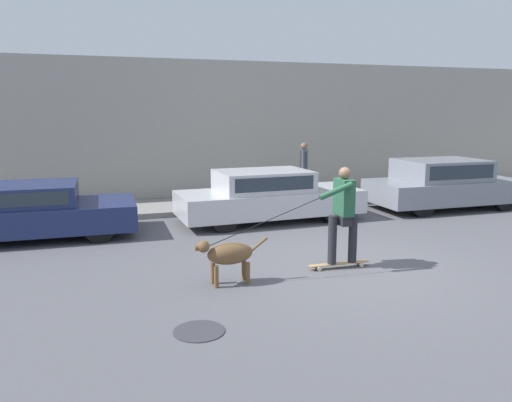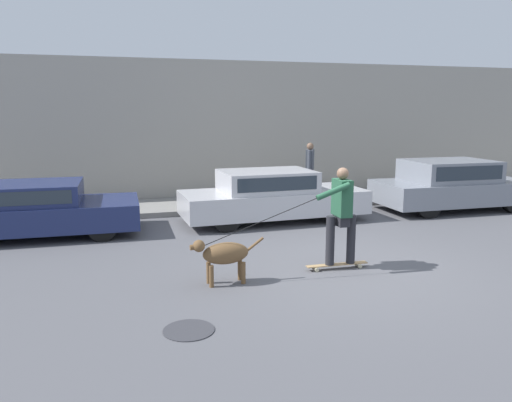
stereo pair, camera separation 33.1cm
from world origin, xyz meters
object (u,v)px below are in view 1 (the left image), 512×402
parked_car_0 (35,211)px  pedestrian_with_bag (304,168)px  parked_car_1 (268,197)px  skateboarder (343,211)px  parked_car_2 (444,185)px  dog (228,254)px

parked_car_0 → pedestrian_with_bag: bearing=15.3°
parked_car_1 → skateboarder: skateboarder is taller
parked_car_0 → parked_car_2: 10.25m
parked_car_0 → dog: 5.08m
parked_car_0 → parked_car_1: 5.17m
parked_car_1 → skateboarder: size_ratio=1.53×
parked_car_0 → skateboarder: bearing=-35.7°
parked_car_0 → skateboarder: skateboarder is taller
parked_car_1 → pedestrian_with_bag: 2.45m
parked_car_2 → parked_car_0: bearing=-179.2°
parked_car_1 → skateboarder: bearing=-92.8°
parked_car_1 → pedestrian_with_bag: size_ratio=2.75×
dog → skateboarder: 2.10m
skateboarder → parked_car_0: bearing=-35.5°
skateboarder → pedestrian_with_bag: size_ratio=1.80×
parked_car_2 → dog: (-7.16, -4.03, -0.18)m
parked_car_0 → skateboarder: 6.42m
parked_car_2 → pedestrian_with_bag: bearing=153.9°
dog → pedestrian_with_bag: 6.89m
parked_car_2 → skateboarder: bearing=-142.4°
pedestrian_with_bag → skateboarder: bearing=-79.4°
dog → parked_car_0: bearing=-54.9°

